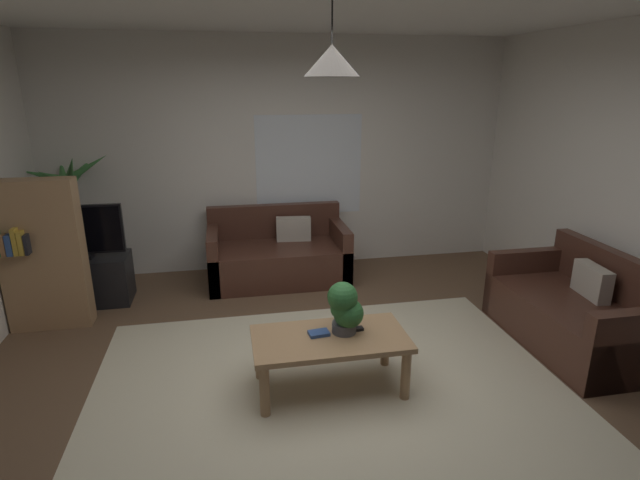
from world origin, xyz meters
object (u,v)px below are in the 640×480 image
tv (77,232)px  tv_stand (85,280)px  couch_under_window (278,257)px  pendant_lamp (332,60)px  potted_palm_corner (75,226)px  couch_right_side (576,314)px  coffee_table (330,345)px  potted_plant_on_table (345,308)px  book_on_table_0 (319,333)px  bookshelf_corner (42,255)px  remote_on_table_0 (353,329)px

tv → tv_stand: bearing=90.0°
couch_under_window → pendant_lamp: (0.14, -2.24, 2.05)m
potted_palm_corner → pendant_lamp: pendant_lamp is taller
couch_under_window → couch_right_side: 3.09m
coffee_table → tv_stand: bearing=137.8°
potted_plant_on_table → tv: size_ratio=0.45×
tv_stand → potted_plant_on_table: bearing=-40.2°
book_on_table_0 → couch_right_side: bearing=5.5°
potted_plant_on_table → coffee_table: bearing=-164.3°
potted_plant_on_table → bookshelf_corner: bearing=149.6°
couch_right_side → tv: bearing=-110.9°
potted_palm_corner → tv_stand: bearing=-72.2°
coffee_table → remote_on_table_0: (0.18, 0.05, 0.08)m
couch_under_window → potted_palm_corner: potted_palm_corner is taller
book_on_table_0 → remote_on_table_0: size_ratio=0.92×
potted_plant_on_table → tv_stand: (-2.29, 1.93, -0.39)m
coffee_table → tv: size_ratio=1.28×
remote_on_table_0 → tv_stand: tv_stand is taller
couch_under_window → couch_right_side: bearing=-39.8°
bookshelf_corner → pendant_lamp: (2.36, -1.48, 1.62)m
potted_palm_corner → bookshelf_corner: potted_palm_corner is taller
potted_plant_on_table → tv_stand: size_ratio=0.45×
tv_stand → potted_palm_corner: size_ratio=0.59×
couch_right_side → bookshelf_corner: 4.77m
tv_stand → coffee_table: bearing=-42.2°
pendant_lamp → tv: bearing=138.2°
tv_stand → potted_palm_corner: 0.73m
tv → pendant_lamp: 3.30m
book_on_table_0 → bookshelf_corner: bearing=147.7°
remote_on_table_0 → potted_palm_corner: (-2.53, 2.46, 0.25)m
potted_palm_corner → bookshelf_corner: 1.03m
tv_stand → potted_palm_corner: potted_palm_corner is taller
bookshelf_corner → pendant_lamp: size_ratio=2.84×
coffee_table → couch_right_side: bearing=6.6°
couch_under_window → potted_plant_on_table: 2.25m
couch_under_window → potted_palm_corner: (-2.21, 0.28, 0.42)m
couch_right_side → book_on_table_0: couch_right_side is taller
couch_right_side → remote_on_table_0: couch_right_side is taller
pendant_lamp → tv_stand: bearing=137.8°
potted_palm_corner → pendant_lamp: size_ratio=3.11×
book_on_table_0 → remote_on_table_0: bearing=2.8°
couch_right_side → tv: size_ratio=1.68×
couch_right_side → potted_plant_on_table: size_ratio=3.72×
coffee_table → remote_on_table_0: 0.20m
tv → potted_palm_corner: 0.60m
coffee_table → pendant_lamp: size_ratio=2.29×
couch_under_window → tv_stand: size_ratio=1.74×
couch_right_side → book_on_table_0: size_ratio=10.09×
couch_under_window → pendant_lamp: bearing=-86.5°
book_on_table_0 → pendant_lamp: (0.08, -0.04, 1.88)m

